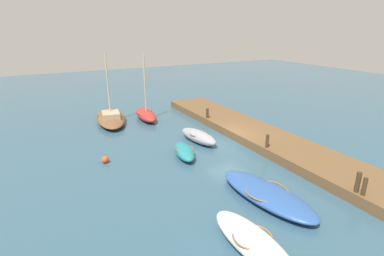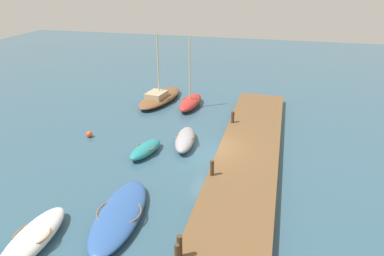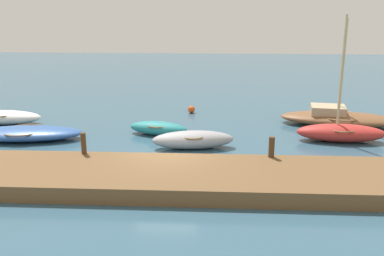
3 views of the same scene
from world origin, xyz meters
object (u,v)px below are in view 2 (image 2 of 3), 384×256
mooring_post_mid_east (212,168)px  mooring_post_east (233,117)px  dinghy_teal (145,149)px  motorboat_blue (119,215)px  marker_buoy (89,134)px  rowboat_white (33,238)px  rowboat_grey (185,139)px  rowboat_red (190,102)px  mooring_post_mid_west (180,247)px  sailboat_brown (160,97)px  mooring_post_west (177,254)px

mooring_post_mid_east → mooring_post_east: bearing=0.0°
dinghy_teal → motorboat_blue: (-6.36, -1.19, -0.03)m
mooring_post_east → marker_buoy: mooring_post_east is taller
dinghy_teal → rowboat_white: 8.89m
mooring_post_mid_east → marker_buoy: (3.76, 9.33, -0.79)m
dinghy_teal → mooring_post_mid_east: (-2.35, -4.67, 0.67)m
rowboat_grey → marker_buoy: (-0.44, 6.70, -0.20)m
rowboat_red → mooring_post_east: bearing=-129.6°
rowboat_grey → mooring_post_mid_east: mooring_post_mid_east is taller
rowboat_grey → marker_buoy: 6.71m
rowboat_grey → mooring_post_mid_west: (-10.35, -2.63, 0.67)m
rowboat_grey → rowboat_red: (6.98, 1.44, 0.05)m
sailboat_brown → mooring_post_east: 8.34m
dinghy_teal → marker_buoy: dinghy_teal is taller
sailboat_brown → mooring_post_west: sailboat_brown is taller
sailboat_brown → marker_buoy: 8.43m
mooring_post_mid_west → marker_buoy: (9.90, 9.33, -0.87)m
sailboat_brown → motorboat_blue: (-15.87, -3.52, -0.10)m
rowboat_grey → mooring_post_mid_east: 4.99m
rowboat_red → mooring_post_west: bearing=-163.7°
rowboat_grey → rowboat_white: size_ratio=0.90×
motorboat_blue → rowboat_red: rowboat_red is taller
rowboat_red → mooring_post_mid_west: 17.81m
motorboat_blue → mooring_post_mid_east: bearing=-47.0°
dinghy_teal → mooring_post_west: (-8.83, -4.67, 0.67)m
mooring_post_mid_east → marker_buoy: size_ratio=1.99×
sailboat_brown → rowboat_grey: sailboat_brown is taller
dinghy_teal → mooring_post_mid_west: mooring_post_mid_west is taller
rowboat_white → mooring_post_mid_west: mooring_post_mid_west is taller
motorboat_blue → mooring_post_mid_west: bearing=-127.5°
dinghy_teal → mooring_post_east: mooring_post_east is taller
mooring_post_west → mooring_post_mid_east: size_ratio=1.02×
mooring_post_mid_east → marker_buoy: bearing=68.0°
sailboat_brown → mooring_post_mid_east: bearing=-140.7°
motorboat_blue → mooring_post_west: mooring_post_west is taller
mooring_post_mid_east → mooring_post_east: size_ratio=1.05×
motorboat_blue → marker_buoy: motorboat_blue is taller
motorboat_blue → rowboat_red: bearing=-3.8°
rowboat_grey → sailboat_brown: bearing=21.9°
mooring_post_mid_west → marker_buoy: bearing=43.3°
mooring_post_west → marker_buoy: 13.87m
motorboat_blue → rowboat_white: size_ratio=1.37×
mooring_post_mid_east → marker_buoy: mooring_post_mid_east is taller
mooring_post_west → mooring_post_mid_west: mooring_post_mid_west is taller
rowboat_red → rowboat_white: bearing=176.2°
dinghy_teal → rowboat_red: (8.82, -0.60, 0.12)m
rowboat_grey → rowboat_white: (-10.59, 3.63, -0.04)m
sailboat_brown → rowboat_white: (-18.26, -0.75, -0.04)m
rowboat_grey → mooring_post_mid_west: 10.70m
mooring_post_mid_west → marker_buoy: mooring_post_mid_west is taller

